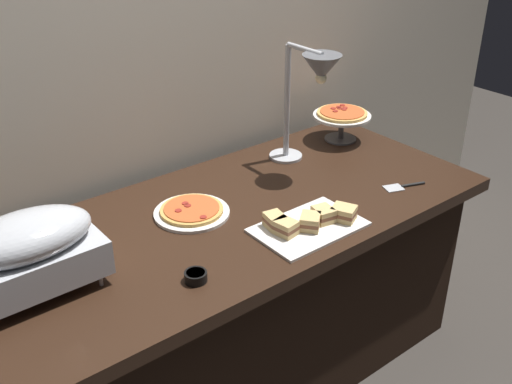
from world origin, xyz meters
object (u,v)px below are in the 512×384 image
object	(u,v)px
heat_lamp	(314,79)
serving_spatula	(403,186)
sandwich_platter	(309,223)
sauce_cup_far	(53,231)
pizza_plate_front	(192,211)
chafing_dish	(29,250)
pizza_plate_center	(342,117)
sauce_cup_near	(196,276)

from	to	relation	value
heat_lamp	serving_spatula	size ratio (longest dim) A/B	2.89
sandwich_platter	sauce_cup_far	size ratio (longest dim) A/B	5.84
sauce_cup_far	pizza_plate_front	bearing A→B (deg)	-20.18
pizza_plate_front	chafing_dish	bearing A→B (deg)	-171.59
chafing_dish	serving_spatula	xyz separation A→B (m)	(1.35, -0.24, -0.14)
pizza_plate_center	sauce_cup_far	distance (m)	1.35
pizza_plate_front	sauce_cup_far	size ratio (longest dim) A/B	4.23
chafing_dish	sandwich_platter	size ratio (longest dim) A/B	1.07
heat_lamp	pizza_plate_center	xyz separation A→B (m)	(0.32, 0.14, -0.27)
chafing_dish	sauce_cup_near	world-z (taller)	chafing_dish
sauce_cup_near	sauce_cup_far	bearing A→B (deg)	115.22
pizza_plate_front	pizza_plate_center	world-z (taller)	pizza_plate_center
sauce_cup_far	serving_spatula	bearing A→B (deg)	-22.48
sandwich_platter	pizza_plate_center	bearing A→B (deg)	36.83
pizza_plate_front	serving_spatula	bearing A→B (deg)	-23.79
pizza_plate_front	serving_spatula	xyz separation A→B (m)	(0.76, -0.33, -0.01)
heat_lamp	pizza_plate_front	size ratio (longest dim) A/B	1.82
heat_lamp	pizza_plate_front	world-z (taller)	heat_lamp
sandwich_platter	serving_spatula	xyz separation A→B (m)	(0.49, -0.00, -0.02)
pizza_plate_front	sauce_cup_far	xyz separation A→B (m)	(-0.44, 0.16, 0.01)
chafing_dish	pizza_plate_front	size ratio (longest dim) A/B	1.47
sauce_cup_near	serving_spatula	world-z (taller)	sauce_cup_near
sandwich_platter	sauce_cup_near	size ratio (longest dim) A/B	5.38
pizza_plate_front	sandwich_platter	distance (m)	0.42
serving_spatula	sauce_cup_near	bearing A→B (deg)	-179.63
heat_lamp	sandwich_platter	world-z (taller)	heat_lamp
chafing_dish	serving_spatula	size ratio (longest dim) A/B	2.34
sauce_cup_far	heat_lamp	bearing A→B (deg)	-8.82
pizza_plate_center	heat_lamp	bearing A→B (deg)	-155.97
heat_lamp	serving_spatula	xyz separation A→B (m)	(0.18, -0.34, -0.38)
sauce_cup_far	serving_spatula	size ratio (longest dim) A/B	0.37
pizza_plate_center	serving_spatula	bearing A→B (deg)	-106.74
chafing_dish	heat_lamp	bearing A→B (deg)	4.51
pizza_plate_center	sandwich_platter	size ratio (longest dim) A/B	0.69
chafing_dish	heat_lamp	world-z (taller)	heat_lamp
sauce_cup_near	sauce_cup_far	size ratio (longest dim) A/B	1.09
pizza_plate_center	sauce_cup_near	xyz separation A→B (m)	(-1.11, -0.49, -0.09)
sandwich_platter	sauce_cup_near	xyz separation A→B (m)	(-0.47, -0.01, -0.00)
chafing_dish	sandwich_platter	bearing A→B (deg)	-15.62
chafing_dish	sandwich_platter	distance (m)	0.90
sandwich_platter	sauce_cup_near	distance (m)	0.47
pizza_plate_front	sauce_cup_near	size ratio (longest dim) A/B	3.90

